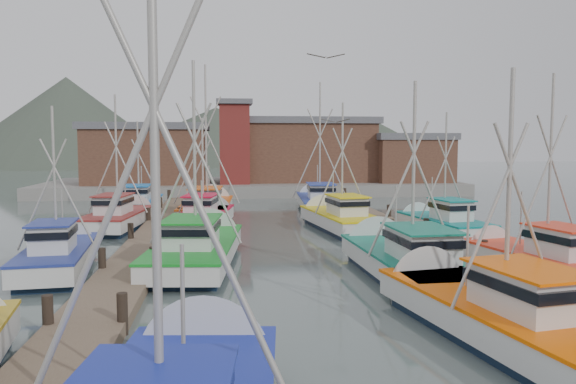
{
  "coord_description": "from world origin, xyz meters",
  "views": [
    {
      "loc": [
        -3.15,
        -24.75,
        5.37
      ],
      "look_at": [
        0.48,
        6.69,
        2.6
      ],
      "focal_mm": 35.0,
      "sensor_mm": 36.0,
      "label": 1
    }
  ],
  "objects": [
    {
      "name": "gull_near",
      "position": [
        0.99,
        -2.18,
        8.83
      ],
      "size": [
        1.55,
        0.63,
        0.24
      ],
      "rotation": [
        0.0,
        0.0,
        -0.14
      ],
      "color": "gray",
      "rests_on": "ground"
    },
    {
      "name": "boat_11",
      "position": [
        9.23,
        6.28,
        0.68
      ],
      "size": [
        3.48,
        8.12,
        7.7
      ],
      "rotation": [
        0.0,
        0.0,
        0.14
      ],
      "color": "#0F1E33",
      "rests_on": "ground"
    },
    {
      "name": "quay",
      "position": [
        0.0,
        37.0,
        0.6
      ],
      "size": [
        44.0,
        16.0,
        1.2
      ],
      "primitive_type": "cube",
      "color": "gray",
      "rests_on": "ground"
    },
    {
      "name": "boat_10",
      "position": [
        -9.62,
        11.51,
        0.68
      ],
      "size": [
        3.73,
        9.15,
        9.07
      ],
      "rotation": [
        0.0,
        0.0,
        -0.11
      ],
      "color": "#0F1E33",
      "rests_on": "ground"
    },
    {
      "name": "boat_6",
      "position": [
        -9.99,
        -0.65,
        0.68
      ],
      "size": [
        3.11,
        7.99,
        7.42
      ],
      "rotation": [
        0.0,
        0.0,
        0.1
      ],
      "color": "#0F1E33",
      "rests_on": "ground"
    },
    {
      "name": "boat_8",
      "position": [
        -4.31,
        10.75,
        0.68
      ],
      "size": [
        3.91,
        9.03,
        7.61
      ],
      "rotation": [
        0.0,
        0.0,
        -0.15
      ],
      "color": "#0F1E33",
      "rests_on": "ground"
    },
    {
      "name": "gull_far",
      "position": [
        2.5,
        3.26,
        6.47
      ],
      "size": [
        1.46,
        0.64,
        0.24
      ],
      "rotation": [
        0.0,
        0.0,
        -0.69
      ],
      "color": "gray",
      "rests_on": "ground"
    },
    {
      "name": "dock_right",
      "position": [
        7.0,
        4.04,
        0.21
      ],
      "size": [
        2.3,
        46.0,
        1.5
      ],
      "color": "brown",
      "rests_on": "ground"
    },
    {
      "name": "boat_14",
      "position": [
        -9.53,
        19.16,
        0.68
      ],
      "size": [
        3.29,
        9.09,
        7.76
      ],
      "rotation": [
        0.0,
        0.0,
        0.02
      ],
      "color": "#0F1E33",
      "rests_on": "ground"
    },
    {
      "name": "shed_left",
      "position": [
        -11.0,
        35.0,
        4.34
      ],
      "size": [
        12.72,
        8.48,
        6.2
      ],
      "color": "brown",
      "rests_on": "quay"
    },
    {
      "name": "boat_5",
      "position": [
        4.01,
        -3.35,
        0.68
      ],
      "size": [
        3.57,
        10.06,
        8.6
      ],
      "rotation": [
        0.0,
        0.0,
        0.04
      ],
      "color": "#0F1E33",
      "rests_on": "ground"
    },
    {
      "name": "distant_hills",
      "position": [
        -12.76,
        122.59,
        0.0
      ],
      "size": [
        175.0,
        140.0,
        42.0
      ],
      "color": "#40493D",
      "rests_on": "ground"
    },
    {
      "name": "boat_7",
      "position": [
        9.17,
        -3.96,
        0.68
      ],
      "size": [
        3.97,
        8.39,
        8.63
      ],
      "rotation": [
        0.0,
        0.0,
        0.19
      ],
      "color": "#0F1E33",
      "rests_on": "ground"
    },
    {
      "name": "boat_4",
      "position": [
        -4.29,
        0.32,
        0.68
      ],
      "size": [
        4.25,
        10.47,
        9.79
      ],
      "rotation": [
        0.0,
        0.0,
        -0.11
      ],
      "color": "#0F1E33",
      "rests_on": "ground"
    },
    {
      "name": "lookout_tower",
      "position": [
        -2.0,
        33.0,
        5.55
      ],
      "size": [
        3.6,
        3.6,
        8.5
      ],
      "color": "maroon",
      "rests_on": "quay"
    },
    {
      "name": "boat_13",
      "position": [
        4.43,
        19.47,
        0.69
      ],
      "size": [
        4.36,
        9.92,
        10.97
      ],
      "rotation": [
        0.0,
        0.0,
        -0.07
      ],
      "color": "#0F1E33",
      "rests_on": "ground"
    },
    {
      "name": "shed_right",
      "position": [
        17.0,
        34.0,
        3.84
      ],
      "size": [
        8.48,
        6.36,
        5.2
      ],
      "color": "brown",
      "rests_on": "quay"
    },
    {
      "name": "dock_left",
      "position": [
        -7.0,
        4.04,
        0.21
      ],
      "size": [
        2.3,
        46.0,
        1.5
      ],
      "color": "brown",
      "rests_on": "ground"
    },
    {
      "name": "shed_center",
      "position": [
        6.0,
        37.0,
        4.69
      ],
      "size": [
        14.84,
        9.54,
        6.9
      ],
      "color": "brown",
      "rests_on": "quay"
    },
    {
      "name": "boat_9",
      "position": [
        3.93,
        9.39,
        0.68
      ],
      "size": [
        3.96,
        9.45,
        8.59
      ],
      "rotation": [
        0.0,
        0.0,
        0.13
      ],
      "color": "#0F1E33",
      "rests_on": "ground"
    },
    {
      "name": "boat_1",
      "position": [
        4.17,
        -10.13,
        0.68
      ],
      "size": [
        4.44,
        9.77,
        8.14
      ],
      "rotation": [
        0.0,
        0.0,
        0.17
      ],
      "color": "#0F1E33",
      "rests_on": "ground"
    },
    {
      "name": "ground",
      "position": [
        0.0,
        0.0,
        0.0
      ],
      "size": [
        260.0,
        260.0,
        0.0
      ],
      "primitive_type": "plane",
      "color": "#465453",
      "rests_on": "ground"
    },
    {
      "name": "boat_12",
      "position": [
        -4.31,
        16.6,
        0.69
      ],
      "size": [
        4.74,
        10.63,
        11.88
      ],
      "rotation": [
        0.0,
        0.0,
        -0.06
      ],
      "color": "#0F1E33",
      "rests_on": "ground"
    }
  ]
}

